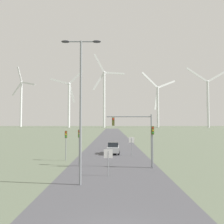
{
  "coord_description": "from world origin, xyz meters",
  "views": [
    {
      "loc": [
        -0.08,
        -8.52,
        4.88
      ],
      "look_at": [
        0.0,
        20.69,
        6.29
      ],
      "focal_mm": 35.0,
      "sensor_mm": 36.0,
      "label": 1
    }
  ],
  "objects_px": {
    "stop_sign_far": "(131,143)",
    "car_approaching": "(113,148)",
    "traffic_light_post_near_left": "(79,139)",
    "wind_turbine_far_left": "(20,100)",
    "traffic_light_post_near_right": "(152,137)",
    "traffic_light_mast_overhead": "(135,129)",
    "wind_turbine_center": "(104,94)",
    "wind_turbine_right": "(157,102)",
    "traffic_light_post_mid_left": "(65,139)",
    "streetlamp": "(80,95)",
    "wind_turbine_far_right": "(207,98)",
    "stop_sign_near": "(108,157)",
    "wind_turbine_left": "(68,100)"
  },
  "relations": [
    {
      "from": "streetlamp",
      "to": "stop_sign_near",
      "type": "bearing_deg",
      "value": 52.71
    },
    {
      "from": "wind_turbine_right",
      "to": "wind_turbine_far_right",
      "type": "height_order",
      "value": "wind_turbine_far_right"
    },
    {
      "from": "traffic_light_post_mid_left",
      "to": "car_approaching",
      "type": "height_order",
      "value": "traffic_light_post_mid_left"
    },
    {
      "from": "car_approaching",
      "to": "wind_turbine_center",
      "type": "bearing_deg",
      "value": 92.55
    },
    {
      "from": "wind_turbine_left",
      "to": "wind_turbine_right",
      "type": "bearing_deg",
      "value": 7.33
    },
    {
      "from": "stop_sign_far",
      "to": "wind_turbine_center",
      "type": "relative_size",
      "value": 0.04
    },
    {
      "from": "traffic_light_post_near_left",
      "to": "car_approaching",
      "type": "xyz_separation_m",
      "value": [
        3.91,
        9.46,
        -2.07
      ]
    },
    {
      "from": "streetlamp",
      "to": "wind_turbine_far_right",
      "type": "distance_m",
      "value": 209.19
    },
    {
      "from": "stop_sign_near",
      "to": "wind_turbine_right",
      "type": "relative_size",
      "value": 0.04
    },
    {
      "from": "traffic_light_post_near_right",
      "to": "wind_turbine_right",
      "type": "xyz_separation_m",
      "value": [
        41.69,
        194.92,
        22.42
      ]
    },
    {
      "from": "traffic_light_post_mid_left",
      "to": "wind_turbine_right",
      "type": "distance_m",
      "value": 198.61
    },
    {
      "from": "traffic_light_post_mid_left",
      "to": "wind_turbine_far_right",
      "type": "xyz_separation_m",
      "value": [
        96.0,
        175.54,
        24.9
      ]
    },
    {
      "from": "stop_sign_far",
      "to": "car_approaching",
      "type": "relative_size",
      "value": 0.65
    },
    {
      "from": "traffic_light_mast_overhead",
      "to": "traffic_light_post_mid_left",
      "type": "bearing_deg",
      "value": 152.42
    },
    {
      "from": "stop_sign_far",
      "to": "traffic_light_mast_overhead",
      "type": "xyz_separation_m",
      "value": [
        -0.36,
        -8.62,
        2.27
      ]
    },
    {
      "from": "streetlamp",
      "to": "stop_sign_near",
      "type": "distance_m",
      "value": 6.46
    },
    {
      "from": "streetlamp",
      "to": "stop_sign_far",
      "type": "bearing_deg",
      "value": 70.33
    },
    {
      "from": "traffic_light_post_near_left",
      "to": "wind_turbine_center",
      "type": "relative_size",
      "value": 0.06
    },
    {
      "from": "car_approaching",
      "to": "wind_turbine_far_right",
      "type": "height_order",
      "value": "wind_turbine_far_right"
    },
    {
      "from": "traffic_light_mast_overhead",
      "to": "stop_sign_near",
      "type": "bearing_deg",
      "value": -128.26
    },
    {
      "from": "traffic_light_mast_overhead",
      "to": "wind_turbine_right",
      "type": "xyz_separation_m",
      "value": [
        43.55,
        194.73,
        21.52
      ]
    },
    {
      "from": "traffic_light_post_near_left",
      "to": "wind_turbine_right",
      "type": "relative_size",
      "value": 0.07
    },
    {
      "from": "streetlamp",
      "to": "wind_turbine_far_left",
      "type": "bearing_deg",
      "value": 113.72
    },
    {
      "from": "traffic_light_post_near_left",
      "to": "wind_turbine_far_left",
      "type": "height_order",
      "value": "wind_turbine_far_left"
    },
    {
      "from": "stop_sign_far",
      "to": "wind_turbine_right",
      "type": "xyz_separation_m",
      "value": [
        43.19,
        186.11,
        23.79
      ]
    },
    {
      "from": "streetlamp",
      "to": "stop_sign_far",
      "type": "xyz_separation_m",
      "value": [
        5.4,
        15.11,
        -5.18
      ]
    },
    {
      "from": "car_approaching",
      "to": "traffic_light_mast_overhead",
      "type": "bearing_deg",
      "value": -77.49
    },
    {
      "from": "stop_sign_near",
      "to": "wind_turbine_right",
      "type": "xyz_separation_m",
      "value": [
        46.44,
        198.39,
        24.0
      ]
    },
    {
      "from": "traffic_light_post_near_left",
      "to": "wind_turbine_far_right",
      "type": "distance_m",
      "value": 203.46
    },
    {
      "from": "traffic_light_post_mid_left",
      "to": "wind_turbine_center",
      "type": "distance_m",
      "value": 186.43
    },
    {
      "from": "stop_sign_near",
      "to": "traffic_light_mast_overhead",
      "type": "height_order",
      "value": "traffic_light_mast_overhead"
    },
    {
      "from": "wind_turbine_left",
      "to": "wind_turbine_center",
      "type": "height_order",
      "value": "wind_turbine_center"
    },
    {
      "from": "wind_turbine_far_right",
      "to": "wind_turbine_far_left",
      "type": "bearing_deg",
      "value": 167.75
    },
    {
      "from": "traffic_light_post_near_right",
      "to": "car_approaching",
      "type": "xyz_separation_m",
      "value": [
        -4.21,
        10.76,
        -2.35
      ]
    },
    {
      "from": "traffic_light_mast_overhead",
      "to": "wind_turbine_center",
      "type": "xyz_separation_m",
      "value": [
        -10.26,
        188.43,
        28.59
      ]
    },
    {
      "from": "traffic_light_post_mid_left",
      "to": "traffic_light_mast_overhead",
      "type": "bearing_deg",
      "value": -27.58
    },
    {
      "from": "streetlamp",
      "to": "wind_turbine_right",
      "type": "distance_m",
      "value": 207.84
    },
    {
      "from": "traffic_light_mast_overhead",
      "to": "wind_turbine_far_left",
      "type": "bearing_deg",
      "value": 115.41
    },
    {
      "from": "wind_turbine_right",
      "to": "wind_turbine_far_left",
      "type": "bearing_deg",
      "value": 169.68
    },
    {
      "from": "traffic_light_post_near_right",
      "to": "wind_turbine_right",
      "type": "relative_size",
      "value": 0.08
    },
    {
      "from": "traffic_light_post_near_right",
      "to": "wind_turbine_center",
      "type": "height_order",
      "value": "wind_turbine_center"
    },
    {
      "from": "stop_sign_far",
      "to": "traffic_light_post_near_right",
      "type": "xyz_separation_m",
      "value": [
        1.5,
        -8.81,
        1.37
      ]
    },
    {
      "from": "traffic_light_mast_overhead",
      "to": "car_approaching",
      "type": "xyz_separation_m",
      "value": [
        -2.35,
        10.57,
        -3.26
      ]
    },
    {
      "from": "streetlamp",
      "to": "wind_turbine_right",
      "type": "bearing_deg",
      "value": 76.42
    },
    {
      "from": "wind_turbine_center",
      "to": "wind_turbine_right",
      "type": "height_order",
      "value": "wind_turbine_center"
    },
    {
      "from": "streetlamp",
      "to": "traffic_light_post_near_left",
      "type": "bearing_deg",
      "value": 99.11
    },
    {
      "from": "traffic_light_post_near_left",
      "to": "wind_turbine_far_left",
      "type": "bearing_deg",
      "value": 114.18
    },
    {
      "from": "streetlamp",
      "to": "wind_turbine_right",
      "type": "relative_size",
      "value": 0.21
    },
    {
      "from": "streetlamp",
      "to": "traffic_light_post_near_left",
      "type": "relative_size",
      "value": 2.83
    },
    {
      "from": "car_approaching",
      "to": "streetlamp",
      "type": "bearing_deg",
      "value": -98.97
    }
  ]
}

